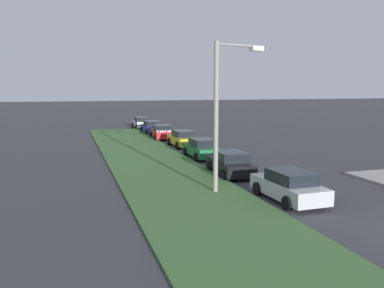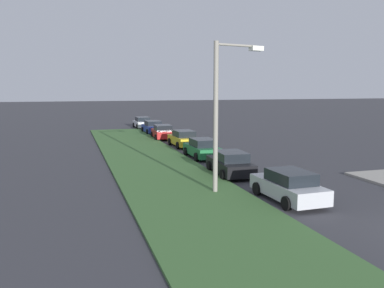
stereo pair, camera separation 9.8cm
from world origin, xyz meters
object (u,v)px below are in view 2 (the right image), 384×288
(parked_car_blue, at_px, (153,127))
(streetlight, at_px, (222,106))
(parked_car_white, at_px, (142,123))
(parked_car_red, at_px, (163,132))
(parked_car_black, at_px, (230,164))
(parked_car_yellow, at_px, (184,139))
(parked_car_green, at_px, (202,148))
(parked_car_silver, at_px, (289,186))

(parked_car_blue, bearing_deg, streetlight, 174.61)
(parked_car_white, bearing_deg, parked_car_red, 179.76)
(parked_car_red, height_order, parked_car_white, same)
(parked_car_black, distance_m, streetlight, 5.60)
(parked_car_yellow, bearing_deg, parked_car_green, 176.52)
(parked_car_yellow, relative_size, parked_car_blue, 1.00)
(parked_car_black, relative_size, streetlight, 0.58)
(parked_car_blue, bearing_deg, parked_car_green, 179.91)
(parked_car_green, bearing_deg, parked_car_yellow, -2.71)
(parked_car_silver, distance_m, parked_car_yellow, 18.32)
(parked_car_yellow, bearing_deg, parked_car_white, 0.88)
(parked_car_yellow, bearing_deg, parked_car_red, 4.52)
(parked_car_white, height_order, streetlight, streetlight)
(parked_car_yellow, height_order, parked_car_red, same)
(streetlight, bearing_deg, parked_car_white, -3.21)
(parked_car_yellow, distance_m, streetlight, 16.63)
(parked_car_green, bearing_deg, parked_car_blue, 0.57)
(parked_car_green, xyz_separation_m, parked_car_blue, (17.24, 0.34, 0.00))
(parked_car_black, distance_m, parked_car_blue, 23.46)
(parked_car_black, distance_m, parked_car_red, 18.13)
(parked_car_blue, relative_size, streetlight, 0.58)
(parked_car_white, bearing_deg, parked_car_blue, -179.66)
(parked_car_red, relative_size, parked_car_white, 1.02)
(parked_car_silver, xyz_separation_m, parked_car_white, (35.75, 0.63, 0.00))
(streetlight, bearing_deg, parked_car_silver, -132.57)
(parked_car_green, relative_size, parked_car_white, 1.00)
(parked_car_silver, height_order, parked_car_yellow, same)
(parked_car_silver, xyz_separation_m, parked_car_black, (6.00, 0.48, 0.00))
(parked_car_silver, height_order, parked_car_blue, same)
(parked_car_blue, height_order, streetlight, streetlight)
(parked_car_red, relative_size, parked_car_blue, 1.01)
(parked_car_yellow, xyz_separation_m, streetlight, (-16.02, 2.55, 3.67))
(parked_car_silver, height_order, streetlight, streetlight)
(parked_car_blue, bearing_deg, parked_car_silver, 179.80)
(parked_car_yellow, xyz_separation_m, parked_car_red, (5.82, 0.60, 0.00))
(parked_car_silver, bearing_deg, parked_car_yellow, -2.02)
(parked_car_green, relative_size, parked_car_blue, 1.00)
(parked_car_black, relative_size, parked_car_yellow, 1.01)
(parked_car_yellow, height_order, parked_car_white, same)
(parked_car_yellow, bearing_deg, streetlight, 169.63)
(parked_car_blue, relative_size, parked_car_white, 1.00)
(streetlight, bearing_deg, parked_car_yellow, -9.04)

